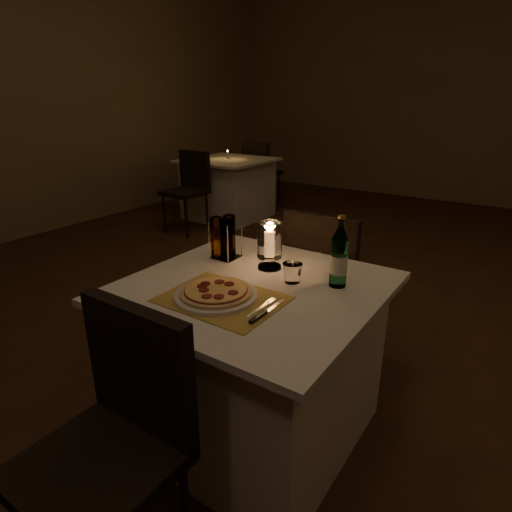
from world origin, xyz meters
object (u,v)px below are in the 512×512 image
Objects in this scene: plate at (216,295)px; water_bottle at (339,258)px; chair_near at (118,425)px; hurricane_candle at (270,242)px; tumbler at (292,273)px; chair_far at (326,272)px; pizza at (216,291)px; neighbor_table_left at (228,188)px; main_table at (253,360)px.

water_bottle is (0.34, 0.37, 0.11)m from plate.
hurricane_candle is at bearing 92.78° from chair_near.
chair_near is at bearing -98.14° from tumbler.
chair_near is 4.22× the size of hurricane_candle.
tumbler is 0.39× the size of hurricane_candle.
chair_near is 3.03× the size of water_bottle.
chair_far is at bearing 101.15° from tumbler.
hurricane_candle is (-0.04, -0.52, 0.32)m from chair_far.
chair_far reaches higher than tumbler.
pizza is at bearing -93.20° from chair_far.
chair_far is 0.68m from water_bottle.
chair_near is at bearing -107.84° from water_bottle.
plate is at bearing -52.99° from neighbor_table_left.
chair_far is at bearing 90.00° from main_table.
water_bottle is at bearing 22.78° from tumbler.
plate is at bearing -132.91° from water_bottle.
water_bottle reaches higher than chair_near.
tumbler is at bearing -26.17° from hurricane_candle.
pizza is 3.95m from neighbor_table_left.
neighbor_table_left is at bearing 127.01° from pizza.
main_table and neighbor_table_left have the same top height.
pizza is (-0.00, -0.00, 0.02)m from plate.
hurricane_candle is at bearing 178.62° from water_bottle.
main_table is 1.11× the size of chair_near.
chair_far reaches higher than neighbor_table_left.
pizza is at bearing -105.53° from main_table.
main_table is 0.74m from chair_far.
chair_near is 1.43m from chair_far.
tumbler is (0.17, 0.29, 0.01)m from pizza.
chair_near is 0.90× the size of neighbor_table_left.
water_bottle is at bearing 72.16° from chair_near.
hurricane_candle reaches higher than chair_far.
chair_near is 0.99m from water_bottle.
tumbler is at bearing 43.75° from main_table.
chair_far is at bearing 90.00° from chair_near.
neighbor_table_left is (-2.41, 2.95, 0.00)m from main_table.
plate is 1.08× the size of water_bottle.
main_table is at bearing -50.76° from neighbor_table_left.
main_table is 0.59m from water_bottle.
chair_far is 2.81× the size of plate.
water_bottle is (0.29, 0.90, 0.31)m from chair_near.
tumbler is at bearing -78.85° from chair_far.
neighbor_table_left is (-2.41, 2.24, -0.18)m from chair_far.
main_table is 0.44m from tumbler.
chair_near is 1.00× the size of chair_far.
water_bottle is at bearing -45.70° from neighbor_table_left.
tumbler reaches higher than pizza.
pizza is 0.94× the size of water_bottle.
pizza is 0.51m from water_bottle.
plate is 0.02m from pizza.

